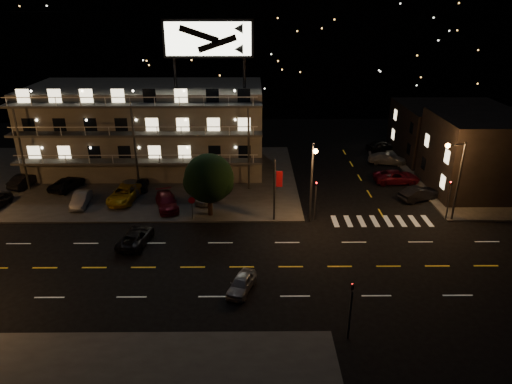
{
  "coord_description": "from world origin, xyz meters",
  "views": [
    {
      "loc": [
        2.89,
        -31.78,
        20.15
      ],
      "look_at": [
        3.23,
        8.0,
        3.24
      ],
      "focal_mm": 32.0,
      "sensor_mm": 36.0,
      "label": 1
    }
  ],
  "objects_px": {
    "lot_car_4": "(207,196)",
    "road_car_west": "(136,237)",
    "side_car_0": "(419,194)",
    "tree": "(209,180)",
    "lot_car_7": "(130,186)",
    "road_car_east": "(242,283)",
    "lot_car_2": "(124,194)"
  },
  "relations": [
    {
      "from": "lot_car_4",
      "to": "lot_car_7",
      "type": "distance_m",
      "value": 9.24
    },
    {
      "from": "road_car_east",
      "to": "road_car_west",
      "type": "distance_m",
      "value": 11.93
    },
    {
      "from": "lot_car_4",
      "to": "road_car_east",
      "type": "height_order",
      "value": "lot_car_4"
    },
    {
      "from": "lot_car_2",
      "to": "lot_car_7",
      "type": "xyz_separation_m",
      "value": [
        0.06,
        2.36,
        -0.06
      ]
    },
    {
      "from": "road_car_west",
      "to": "road_car_east",
      "type": "bearing_deg",
      "value": 151.08
    },
    {
      "from": "tree",
      "to": "lot_car_4",
      "type": "xyz_separation_m",
      "value": [
        -0.59,
        3.2,
        -3.16
      ]
    },
    {
      "from": "tree",
      "to": "side_car_0",
      "type": "relative_size",
      "value": 1.38
    },
    {
      "from": "tree",
      "to": "road_car_east",
      "type": "relative_size",
      "value": 1.78
    },
    {
      "from": "road_car_east",
      "to": "road_car_west",
      "type": "relative_size",
      "value": 0.75
    },
    {
      "from": "road_car_east",
      "to": "road_car_west",
      "type": "xyz_separation_m",
      "value": [
        -9.53,
        7.17,
        0.06
      ]
    },
    {
      "from": "tree",
      "to": "road_car_west",
      "type": "relative_size",
      "value": 1.33
    },
    {
      "from": "side_car_0",
      "to": "lot_car_2",
      "type": "bearing_deg",
      "value": 68.44
    },
    {
      "from": "lot_car_4",
      "to": "side_car_0",
      "type": "height_order",
      "value": "side_car_0"
    },
    {
      "from": "lot_car_2",
      "to": "lot_car_7",
      "type": "height_order",
      "value": "lot_car_2"
    },
    {
      "from": "lot_car_2",
      "to": "lot_car_7",
      "type": "bearing_deg",
      "value": 95.21
    },
    {
      "from": "road_car_east",
      "to": "lot_car_2",
      "type": "bearing_deg",
      "value": 147.12
    },
    {
      "from": "side_car_0",
      "to": "road_car_west",
      "type": "relative_size",
      "value": 0.96
    },
    {
      "from": "tree",
      "to": "side_car_0",
      "type": "xyz_separation_m",
      "value": [
        22.3,
        3.73,
        -3.16
      ]
    },
    {
      "from": "side_car_0",
      "to": "road_car_west",
      "type": "distance_m",
      "value": 29.88
    },
    {
      "from": "lot_car_4",
      "to": "road_car_west",
      "type": "xyz_separation_m",
      "value": [
        -5.52,
        -8.76,
        -0.09
      ]
    },
    {
      "from": "tree",
      "to": "road_car_west",
      "type": "distance_m",
      "value": 8.88
    },
    {
      "from": "lot_car_7",
      "to": "road_car_west",
      "type": "xyz_separation_m",
      "value": [
        3.3,
        -11.52,
        -0.18
      ]
    },
    {
      "from": "road_car_east",
      "to": "tree",
      "type": "bearing_deg",
      "value": 123.92
    },
    {
      "from": "lot_car_4",
      "to": "lot_car_2",
      "type": "bearing_deg",
      "value": -162.66
    },
    {
      "from": "road_car_west",
      "to": "lot_car_4",
      "type": "bearing_deg",
      "value": -114.2
    },
    {
      "from": "road_car_east",
      "to": "side_car_0",
      "type": "bearing_deg",
      "value": 59.94
    },
    {
      "from": "side_car_0",
      "to": "tree",
      "type": "bearing_deg",
      "value": 77.7
    },
    {
      "from": "lot_car_4",
      "to": "tree",
      "type": "bearing_deg",
      "value": -59.65
    },
    {
      "from": "lot_car_4",
      "to": "side_car_0",
      "type": "bearing_deg",
      "value": 21.29
    },
    {
      "from": "side_car_0",
      "to": "road_car_west",
      "type": "xyz_separation_m",
      "value": [
        -28.4,
        -9.29,
        -0.09
      ]
    },
    {
      "from": "tree",
      "to": "lot_car_7",
      "type": "height_order",
      "value": "tree"
    },
    {
      "from": "lot_car_4",
      "to": "side_car_0",
      "type": "distance_m",
      "value": 22.89
    }
  ]
}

